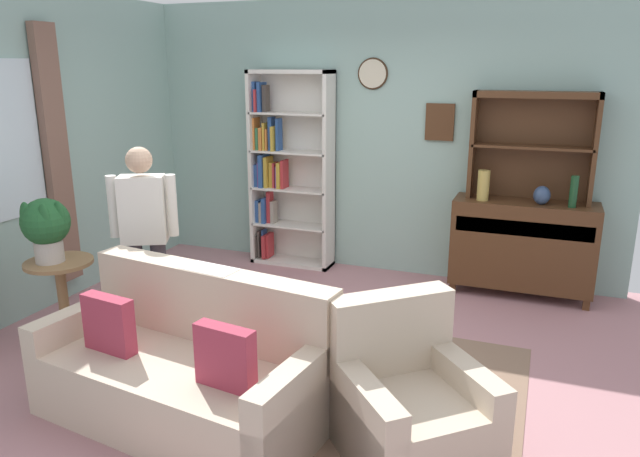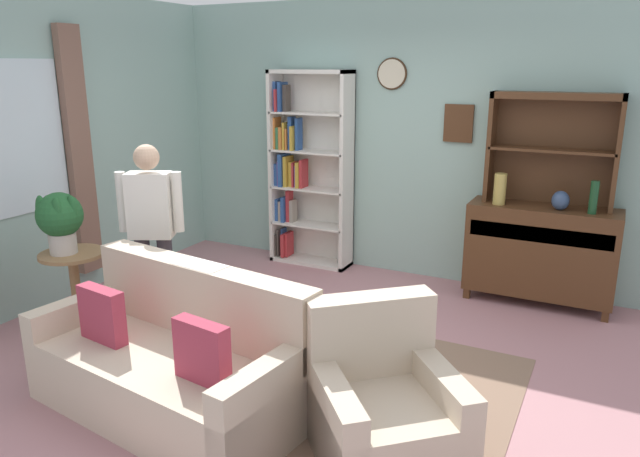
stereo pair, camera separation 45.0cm
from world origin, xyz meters
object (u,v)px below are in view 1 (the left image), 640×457
sideboard_hutch (533,131)px  book_stack (259,298)px  bottle_wine (574,192)px  potted_plant_large (46,225)px  vase_tall (483,185)px  coffee_table (246,308)px  sideboard (522,244)px  armchair_floral (409,407)px  couch_floral (186,371)px  plant_stand (62,291)px  bookshelf (286,171)px  person_reading (145,231)px  vase_round (542,195)px

sideboard_hutch → book_stack: 2.97m
bottle_wine → potted_plant_large: bearing=-148.9°
vase_tall → coffee_table: vase_tall is taller
sideboard_hutch → potted_plant_large: (-3.40, -2.48, -0.60)m
sideboard → sideboard_hutch: bearing=90.0°
sideboard → coffee_table: (-1.90, -1.99, -0.16)m
armchair_floral → bottle_wine: bearing=72.5°
sideboard → couch_floral: sideboard is taller
couch_floral → potted_plant_large: 1.77m
sideboard_hutch → plant_stand: 4.31m
bookshelf → bottle_wine: 2.88m
vase_tall → book_stack: 2.44m
couch_floral → coffee_table: bearing=94.3°
person_reading → bottle_wine: bearing=32.5°
book_stack → potted_plant_large: bearing=-166.8°
bookshelf → armchair_floral: (2.03, -2.86, -0.75)m
bookshelf → coffee_table: 2.26m
plant_stand → coffee_table: (1.45, 0.34, -0.06)m
sideboard → book_stack: (-1.78, -2.00, -0.05)m
bottle_wine → couch_floral: bottle_wine is taller
person_reading → vase_round: bearing=35.1°
plant_stand → book_stack: plant_stand is taller
bookshelf → vase_tall: bookshelf is taller
vase_tall → armchair_floral: vase_tall is taller
plant_stand → book_stack: 1.61m
couch_floral → armchair_floral: (1.38, 0.13, -0.02)m
armchair_floral → vase_round: bearing=77.8°
bottle_wine → plant_stand: bearing=-149.1°
plant_stand → potted_plant_large: 0.55m
armchair_floral → book_stack: armchair_floral is taller
sideboard_hutch → book_stack: sideboard_hutch is taller
sideboard_hutch → plant_stand: (-3.36, -2.44, -1.15)m
sideboard_hutch → bottle_wine: 0.66m
sideboard → couch_floral: (-1.83, -2.91, -0.20)m
vase_tall → bottle_wine: 0.78m
vase_tall → person_reading: person_reading is taller
sideboard → bottle_wine: bottle_wine is taller
bottle_wine → plant_stand: 4.42m
plant_stand → potted_plant_large: size_ratio=1.33×
sideboard → book_stack: sideboard is taller
coffee_table → person_reading: bearing=-174.6°
sideboard → vase_tall: (-0.39, -0.08, 0.55)m
couch_floral → potted_plant_large: bearing=161.2°
potted_plant_large → book_stack: size_ratio=2.21×
sideboard → bookshelf: bearing=178.0°
armchair_floral → book_stack: (-1.32, 0.78, 0.17)m
couch_floral → potted_plant_large: (-1.56, 0.53, 0.65)m
vase_tall → armchair_floral: 2.80m
couch_floral → potted_plant_large: potted_plant_large is taller
plant_stand → person_reading: bearing=22.5°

